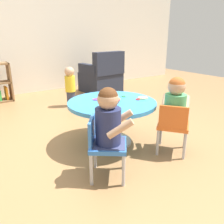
{
  "coord_description": "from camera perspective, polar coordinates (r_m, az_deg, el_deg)",
  "views": [
    {
      "loc": [
        -1.35,
        -1.96,
        1.17
      ],
      "look_at": [
        0.0,
        0.0,
        0.37
      ],
      "focal_mm": 36.84,
      "sensor_mm": 36.0,
      "label": 1
    }
  ],
  "objects": [
    {
      "name": "child_chair_left",
      "position": [
        1.93,
        -1.97,
        -7.98
      ],
      "size": [
        0.42,
        0.42,
        0.54
      ],
      "color": "#B7B7BC",
      "rests_on": "ground"
    },
    {
      "name": "rolling_pin",
      "position": [
        2.38,
        0.78,
        2.61
      ],
      "size": [
        0.21,
        0.14,
        0.05
      ],
      "color": "#D83F3F",
      "rests_on": "craft_table"
    },
    {
      "name": "cookie_cutter_0",
      "position": [
        2.66,
        2.91,
        3.92
      ],
      "size": [
        0.05,
        0.05,
        0.01
      ],
      "primitive_type": "torus",
      "color": "#4CB259",
      "rests_on": "craft_table"
    },
    {
      "name": "toddler_standing",
      "position": [
        3.94,
        -10.33,
        6.5
      ],
      "size": [
        0.17,
        0.17,
        0.67
      ],
      "color": "#33384C",
      "rests_on": "ground"
    },
    {
      "name": "cookie_cutter_2",
      "position": [
        2.54,
        -4.08,
        3.14
      ],
      "size": [
        0.07,
        0.07,
        0.01
      ],
      "primitive_type": "torus",
      "color": "#D83FA5",
      "rests_on": "craft_table"
    },
    {
      "name": "seated_child_right",
      "position": [
        2.36,
        15.43,
        2.24
      ],
      "size": [
        0.44,
        0.42,
        0.51
      ],
      "color": "#3F4772",
      "rests_on": "ground"
    },
    {
      "name": "cookie_cutter_1",
      "position": [
        2.55,
        6.44,
        3.14
      ],
      "size": [
        0.05,
        0.05,
        0.01
      ],
      "primitive_type": "torus",
      "color": "red",
      "rests_on": "craft_table"
    },
    {
      "name": "seated_child_left",
      "position": [
        1.84,
        -0.81,
        -1.71
      ],
      "size": [
        0.44,
        0.42,
        0.51
      ],
      "color": "#3F4772",
      "rests_on": "ground"
    },
    {
      "name": "back_wall",
      "position": [
        5.15,
        -20.55,
        20.14
      ],
      "size": [
        8.0,
        0.12,
        2.8
      ],
      "primitive_type": "cube",
      "color": "silver",
      "rests_on": "ground"
    },
    {
      "name": "playdough_blob_1",
      "position": [
        2.61,
        7.69,
        3.49
      ],
      "size": [
        0.11,
        0.11,
        0.02
      ],
      "primitive_type": "cylinder",
      "color": "#B2E58C",
      "rests_on": "craft_table"
    },
    {
      "name": "playdough_blob_0",
      "position": [
        2.24,
        -1.75,
        1.2
      ],
      "size": [
        0.13,
        0.13,
        0.02
      ],
      "primitive_type": "cylinder",
      "color": "#F2CC72",
      "rests_on": "craft_table"
    },
    {
      "name": "craft_scissors",
      "position": [
        2.54,
        0.29,
        3.14
      ],
      "size": [
        0.08,
        0.14,
        0.01
      ],
      "color": "silver",
      "rests_on": "craft_table"
    },
    {
      "name": "armchair_dark",
      "position": [
        4.92,
        -2.5,
        8.59
      ],
      "size": [
        0.77,
        0.78,
        0.85
      ],
      "color": "#232838",
      "rests_on": "ground"
    },
    {
      "name": "cookie_cutter_3",
      "position": [
        2.49,
        -2.25,
        2.85
      ],
      "size": [
        0.06,
        0.06,
        0.01
      ],
      "primitive_type": "torus",
      "color": "#4CB259",
      "rests_on": "craft_table"
    },
    {
      "name": "child_chair_right",
      "position": [
        2.39,
        14.9,
        -3.22
      ],
      "size": [
        0.42,
        0.42,
        0.54
      ],
      "color": "#B7B7BC",
      "rests_on": "ground"
    },
    {
      "name": "craft_table",
      "position": [
        2.51,
        -0.0,
        0.34
      ],
      "size": [
        0.96,
        0.96,
        0.49
      ],
      "color": "silver",
      "rests_on": "ground"
    },
    {
      "name": "ground_plane",
      "position": [
        2.66,
        -0.0,
        -7.52
      ],
      "size": [
        10.0,
        10.0,
        0.0
      ],
      "primitive_type": "plane",
      "color": "#9E7247"
    }
  ]
}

